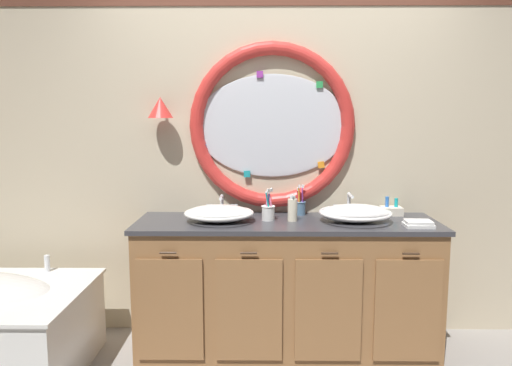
% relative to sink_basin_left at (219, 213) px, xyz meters
% --- Properties ---
extents(back_wall_assembly, '(6.40, 0.26, 2.60)m').
position_rel_sink_basin_left_xyz_m(back_wall_assembly, '(0.37, 0.35, 0.40)').
color(back_wall_assembly, beige).
rests_on(back_wall_assembly, ground_plane).
extents(vanity_counter, '(1.96, 0.61, 0.87)m').
position_rel_sink_basin_left_xyz_m(vanity_counter, '(0.44, 0.03, -0.49)').
color(vanity_counter, olive).
rests_on(vanity_counter, ground_plane).
extents(sink_basin_left, '(0.45, 0.45, 0.11)m').
position_rel_sink_basin_left_xyz_m(sink_basin_left, '(0.00, 0.00, 0.00)').
color(sink_basin_left, white).
rests_on(sink_basin_left, vanity_counter).
extents(sink_basin_right, '(0.47, 0.47, 0.12)m').
position_rel_sink_basin_left_xyz_m(sink_basin_right, '(0.88, -0.00, 0.00)').
color(sink_basin_right, white).
rests_on(sink_basin_right, vanity_counter).
extents(faucet_set_left, '(0.22, 0.14, 0.14)m').
position_rel_sink_basin_left_xyz_m(faucet_set_left, '(0.00, 0.23, 0.00)').
color(faucet_set_left, silver).
rests_on(faucet_set_left, vanity_counter).
extents(faucet_set_right, '(0.22, 0.15, 0.16)m').
position_rel_sink_basin_left_xyz_m(faucet_set_right, '(0.88, 0.23, 0.01)').
color(faucet_set_right, silver).
rests_on(faucet_set_right, vanity_counter).
extents(toothbrush_holder_left, '(0.09, 0.09, 0.21)m').
position_rel_sink_basin_left_xyz_m(toothbrush_holder_left, '(0.32, 0.05, 0.00)').
color(toothbrush_holder_left, white).
rests_on(toothbrush_holder_left, vanity_counter).
extents(toothbrush_holder_right, '(0.08, 0.08, 0.21)m').
position_rel_sink_basin_left_xyz_m(toothbrush_holder_right, '(0.54, 0.23, 0.00)').
color(toothbrush_holder_right, slate).
rests_on(toothbrush_holder_right, vanity_counter).
extents(soap_dispenser, '(0.06, 0.07, 0.18)m').
position_rel_sink_basin_left_xyz_m(soap_dispenser, '(0.47, 0.02, 0.02)').
color(soap_dispenser, '#EFE5C6').
rests_on(soap_dispenser, vanity_counter).
extents(folded_hand_towel, '(0.17, 0.13, 0.04)m').
position_rel_sink_basin_left_xyz_m(folded_hand_towel, '(1.24, -0.14, -0.04)').
color(folded_hand_towel, white).
rests_on(folded_hand_towel, vanity_counter).
extents(toiletry_basket, '(0.14, 0.12, 0.13)m').
position_rel_sink_basin_left_xyz_m(toiletry_basket, '(1.17, 0.23, -0.02)').
color(toiletry_basket, beige).
rests_on(toiletry_basket, vanity_counter).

